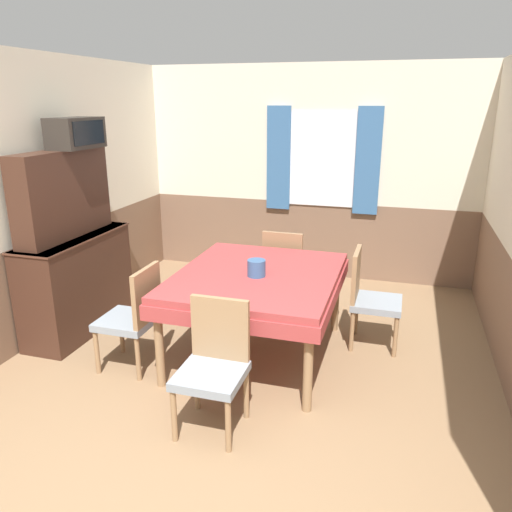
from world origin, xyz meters
The scene contains 10 objects.
wall_back centered at (0.01, 4.30, 1.31)m, with size 4.49×0.10×2.60m.
wall_left centered at (-2.07, 2.14, 1.30)m, with size 0.05×4.68×2.60m.
dining_table centered at (0.02, 2.01, 0.67)m, with size 1.37×1.60×0.77m.
chair_head_window centered at (0.02, 3.05, 0.48)m, with size 0.44×0.44×0.90m.
chair_right_far centered at (0.94, 2.51, 0.48)m, with size 0.44×0.44×0.90m.
chair_left_near centered at (-0.90, 1.52, 0.48)m, with size 0.44×0.44×0.90m.
chair_head_near centered at (0.02, 0.98, 0.48)m, with size 0.44×0.44×0.90m.
sideboard centered at (-1.82, 2.03, 0.73)m, with size 0.46×1.28×1.75m.
tv centered at (-1.78, 2.21, 1.89)m, with size 0.29×0.56×0.28m.
vase centered at (0.04, 1.94, 0.84)m, with size 0.15×0.15×0.14m.
Camera 1 is at (1.16, -1.83, 2.19)m, focal length 35.00 mm.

